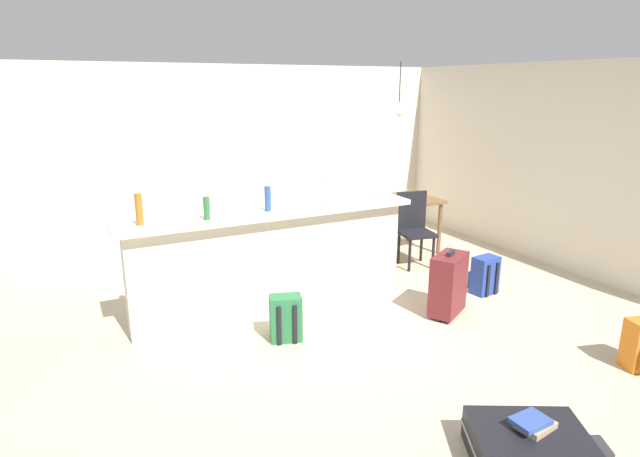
{
  "coord_description": "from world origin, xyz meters",
  "views": [
    {
      "loc": [
        -2.45,
        -4.1,
        2.22
      ],
      "look_at": [
        -0.1,
        0.53,
        0.78
      ],
      "focal_mm": 29.09,
      "sensor_mm": 36.0,
      "label": 1
    }
  ],
  "objects_px": {
    "suitcase_flat_black": "(528,445)",
    "book_stack": "(533,423)",
    "dining_table": "(396,206)",
    "bottle_amber": "(139,209)",
    "bottle_green": "(207,208)",
    "backpack_blue": "(484,276)",
    "backpack_green": "(286,318)",
    "pendant_lamp": "(399,107)",
    "suitcase_upright_maroon": "(448,284)",
    "dining_chair_near_partition": "(414,225)",
    "bottle_clear": "(381,185)",
    "bottle_white": "(330,191)",
    "bottle_blue": "(268,199)"
  },
  "relations": [
    {
      "from": "bottle_green",
      "to": "suitcase_upright_maroon",
      "type": "relative_size",
      "value": 0.32
    },
    {
      "from": "bottle_clear",
      "to": "bottle_white",
      "type": "bearing_deg",
      "value": -171.81
    },
    {
      "from": "pendant_lamp",
      "to": "dining_table",
      "type": "bearing_deg",
      "value": 49.89
    },
    {
      "from": "bottle_green",
      "to": "dining_table",
      "type": "relative_size",
      "value": 0.19
    },
    {
      "from": "pendant_lamp",
      "to": "book_stack",
      "type": "distance_m",
      "value": 4.38
    },
    {
      "from": "bottle_green",
      "to": "suitcase_upright_maroon",
      "type": "height_order",
      "value": "bottle_green"
    },
    {
      "from": "pendant_lamp",
      "to": "backpack_green",
      "type": "distance_m",
      "value": 3.29
    },
    {
      "from": "backpack_blue",
      "to": "dining_chair_near_partition",
      "type": "bearing_deg",
      "value": 96.02
    },
    {
      "from": "dining_chair_near_partition",
      "to": "backpack_green",
      "type": "xyz_separation_m",
      "value": [
        -2.26,
        -1.15,
        -0.31
      ]
    },
    {
      "from": "dining_table",
      "to": "backpack_blue",
      "type": "height_order",
      "value": "dining_table"
    },
    {
      "from": "dining_chair_near_partition",
      "to": "backpack_green",
      "type": "bearing_deg",
      "value": -153.07
    },
    {
      "from": "bottle_blue",
      "to": "pendant_lamp",
      "type": "xyz_separation_m",
      "value": [
        2.19,
        1.01,
        0.77
      ]
    },
    {
      "from": "bottle_clear",
      "to": "backpack_blue",
      "type": "relative_size",
      "value": 0.62
    },
    {
      "from": "backpack_green",
      "to": "dining_table",
      "type": "bearing_deg",
      "value": 35.6
    },
    {
      "from": "bottle_clear",
      "to": "book_stack",
      "type": "xyz_separation_m",
      "value": [
        -0.71,
        -2.8,
        -0.93
      ]
    },
    {
      "from": "bottle_amber",
      "to": "suitcase_flat_black",
      "type": "height_order",
      "value": "bottle_amber"
    },
    {
      "from": "dining_table",
      "to": "suitcase_upright_maroon",
      "type": "xyz_separation_m",
      "value": [
        -0.71,
        -1.93,
        -0.32
      ]
    },
    {
      "from": "bottle_amber",
      "to": "dining_chair_near_partition",
      "type": "bearing_deg",
      "value": 9.17
    },
    {
      "from": "bottle_amber",
      "to": "bottle_green",
      "type": "relative_size",
      "value": 1.33
    },
    {
      "from": "bottle_white",
      "to": "bottle_amber",
      "type": "bearing_deg",
      "value": 179.28
    },
    {
      "from": "bottle_green",
      "to": "backpack_green",
      "type": "bearing_deg",
      "value": -46.0
    },
    {
      "from": "bottle_amber",
      "to": "bottle_white",
      "type": "height_order",
      "value": "bottle_amber"
    },
    {
      "from": "bottle_blue",
      "to": "dining_table",
      "type": "xyz_separation_m",
      "value": [
        2.25,
        1.08,
        -0.53
      ]
    },
    {
      "from": "backpack_blue",
      "to": "book_stack",
      "type": "relative_size",
      "value": 1.56
    },
    {
      "from": "suitcase_flat_black",
      "to": "book_stack",
      "type": "relative_size",
      "value": 3.29
    },
    {
      "from": "book_stack",
      "to": "bottle_green",
      "type": "bearing_deg",
      "value": 114.89
    },
    {
      "from": "book_stack",
      "to": "bottle_blue",
      "type": "bearing_deg",
      "value": 102.92
    },
    {
      "from": "backpack_blue",
      "to": "backpack_green",
      "type": "height_order",
      "value": "same"
    },
    {
      "from": "bottle_amber",
      "to": "backpack_green",
      "type": "xyz_separation_m",
      "value": [
        1.08,
        -0.61,
        -0.99
      ]
    },
    {
      "from": "dining_table",
      "to": "pendant_lamp",
      "type": "height_order",
      "value": "pendant_lamp"
    },
    {
      "from": "dining_table",
      "to": "backpack_green",
      "type": "height_order",
      "value": "dining_table"
    },
    {
      "from": "bottle_green",
      "to": "dining_table",
      "type": "xyz_separation_m",
      "value": [
        2.86,
        1.14,
        -0.51
      ]
    },
    {
      "from": "backpack_green",
      "to": "book_stack",
      "type": "xyz_separation_m",
      "value": [
        0.71,
        -2.12,
        0.05
      ]
    },
    {
      "from": "bottle_blue",
      "to": "pendant_lamp",
      "type": "bearing_deg",
      "value": 24.66
    },
    {
      "from": "bottle_amber",
      "to": "bottle_clear",
      "type": "relative_size",
      "value": 1.08
    },
    {
      "from": "bottle_white",
      "to": "dining_table",
      "type": "relative_size",
      "value": 0.25
    },
    {
      "from": "bottle_amber",
      "to": "suitcase_flat_black",
      "type": "xyz_separation_m",
      "value": [
        1.77,
        -2.73,
        -1.08
      ]
    },
    {
      "from": "backpack_green",
      "to": "book_stack",
      "type": "bearing_deg",
      "value": -71.37
    },
    {
      "from": "suitcase_flat_black",
      "to": "bottle_clear",
      "type": "bearing_deg",
      "value": 75.24
    },
    {
      "from": "dining_chair_near_partition",
      "to": "book_stack",
      "type": "height_order",
      "value": "dining_chair_near_partition"
    },
    {
      "from": "suitcase_flat_black",
      "to": "suitcase_upright_maroon",
      "type": "relative_size",
      "value": 1.32
    },
    {
      "from": "bottle_blue",
      "to": "backpack_blue",
      "type": "relative_size",
      "value": 0.58
    },
    {
      "from": "bottle_green",
      "to": "suitcase_flat_black",
      "type": "bearing_deg",
      "value": -65.53
    },
    {
      "from": "dining_table",
      "to": "backpack_blue",
      "type": "xyz_separation_m",
      "value": [
        0.03,
        -1.67,
        -0.44
      ]
    },
    {
      "from": "bottle_green",
      "to": "bottle_clear",
      "type": "bearing_deg",
      "value": 4.25
    },
    {
      "from": "dining_table",
      "to": "book_stack",
      "type": "bearing_deg",
      "value": -113.24
    },
    {
      "from": "bottle_clear",
      "to": "suitcase_upright_maroon",
      "type": "distance_m",
      "value": 1.28
    },
    {
      "from": "dining_table",
      "to": "book_stack",
      "type": "height_order",
      "value": "dining_table"
    },
    {
      "from": "pendant_lamp",
      "to": "book_stack",
      "type": "bearing_deg",
      "value": -112.85
    },
    {
      "from": "bottle_green",
      "to": "pendant_lamp",
      "type": "distance_m",
      "value": 3.1
    }
  ]
}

